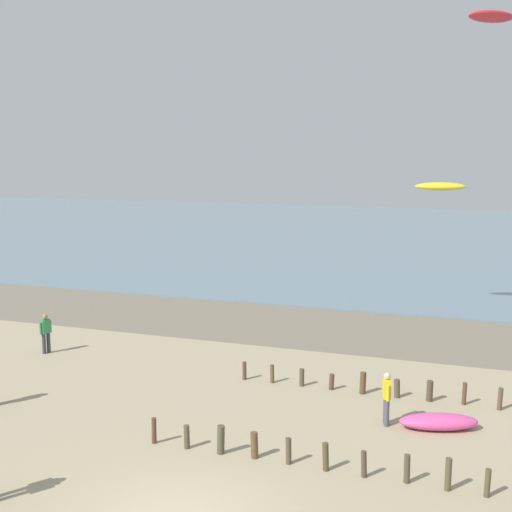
# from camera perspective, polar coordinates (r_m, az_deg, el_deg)

# --- Properties ---
(wet_sand_strip) EXTENTS (120.00, 7.88, 0.01)m
(wet_sand_strip) POSITION_cam_1_polar(r_m,az_deg,el_deg) (33.05, 7.27, -6.22)
(wet_sand_strip) COLOR #7A6D59
(wet_sand_strip) RESTS_ON ground
(sea) EXTENTS (160.00, 70.00, 0.10)m
(sea) POSITION_cam_1_polar(r_m,az_deg,el_deg) (71.00, 13.93, 1.66)
(sea) COLOR slate
(sea) RESTS_ON ground
(groyne_near) EXTENTS (14.73, 0.38, 0.87)m
(groyne_near) POSITION_cam_1_polar(r_m,az_deg,el_deg) (18.62, 14.20, -17.32)
(groyne_near) COLOR brown
(groyne_near) RESTS_ON ground
(groyne_mid) EXTENTS (12.61, 0.36, 0.79)m
(groyne_mid) POSITION_cam_1_polar(r_m,az_deg,el_deg) (24.42, 13.27, -10.97)
(groyne_mid) COLOR brown
(groyne_mid) RESTS_ON ground
(person_by_waterline) EXTENTS (0.31, 0.55, 1.71)m
(person_by_waterline) POSITION_cam_1_polar(r_m,az_deg,el_deg) (21.91, 11.03, -11.65)
(person_by_waterline) COLOR #4C4C56
(person_by_waterline) RESTS_ON ground
(person_trailing_behind) EXTENTS (0.33, 0.54, 1.71)m
(person_trailing_behind) POSITION_cam_1_polar(r_m,az_deg,el_deg) (30.21, -17.41, -6.19)
(person_trailing_behind) COLOR #383842
(person_trailing_behind) RESTS_ON ground
(grounded_kite) EXTENTS (2.60, 1.61, 0.49)m
(grounded_kite) POSITION_cam_1_polar(r_m,az_deg,el_deg) (22.19, 15.23, -13.40)
(grounded_kite) COLOR #E54C99
(grounded_kite) RESTS_ON ground
(kite_aloft_1) EXTENTS (3.20, 2.81, 0.91)m
(kite_aloft_1) POSITION_cam_1_polar(r_m,az_deg,el_deg) (44.91, 19.35, 18.63)
(kite_aloft_1) COLOR red
(kite_aloft_2) EXTENTS (2.74, 1.43, 0.52)m
(kite_aloft_2) POSITION_cam_1_polar(r_m,az_deg,el_deg) (36.66, 15.37, 5.72)
(kite_aloft_2) COLOR yellow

